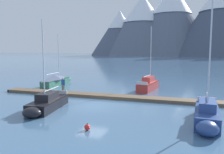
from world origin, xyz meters
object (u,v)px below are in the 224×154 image
Objects in this scene: sailboat_nearest_berth at (57,80)px; person_on_dock at (63,84)px; sailboat_second_berth at (46,103)px; sailboat_mid_dock_port at (149,84)px; sailboat_mid_dock_starboard at (207,115)px; mooring_buoy_channel_marker at (87,127)px.

sailboat_nearest_berth is 7.30m from person_on_dock.
person_on_dock is (-2.14, 6.61, 0.68)m from sailboat_second_berth.
person_on_dock is at bearing -143.97° from sailboat_mid_dock_port.
sailboat_second_berth reaches higher than person_on_dock.
sailboat_second_berth is at bearing -179.48° from sailboat_mid_dock_starboard.
sailboat_mid_dock_starboard is 18.04× the size of mooring_buoy_channel_marker.
sailboat_mid_dock_starboard is (19.21, -12.34, -0.16)m from sailboat_nearest_berth.
sailboat_second_berth reaches higher than mooring_buoy_channel_marker.
sailboat_mid_dock_port is at bearing 85.37° from mooring_buoy_channel_marker.
mooring_buoy_channel_marker is at bearing -153.26° from sailboat_mid_dock_starboard.
sailboat_mid_dock_port is 0.97× the size of sailboat_mid_dock_starboard.
sailboat_mid_dock_port is 4.81× the size of person_on_dock.
sailboat_mid_dock_port is 14.27m from sailboat_mid_dock_starboard.
sailboat_nearest_berth is at bearing 126.61° from person_on_dock.
sailboat_mid_dock_starboard is (6.00, -12.94, -0.05)m from sailboat_mid_dock_port.
person_on_dock is 3.62× the size of mooring_buoy_channel_marker.
sailboat_mid_dock_port is at bearing 62.74° from sailboat_second_berth.
sailboat_mid_dock_starboard reaches higher than sailboat_mid_dock_port.
sailboat_nearest_berth is at bearing 126.47° from mooring_buoy_channel_marker.
sailboat_mid_dock_starboard is 16.23m from person_on_dock.
sailboat_mid_dock_port reaches higher than mooring_buoy_channel_marker.
sailboat_mid_dock_port is 16.71m from mooring_buoy_channel_marker.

